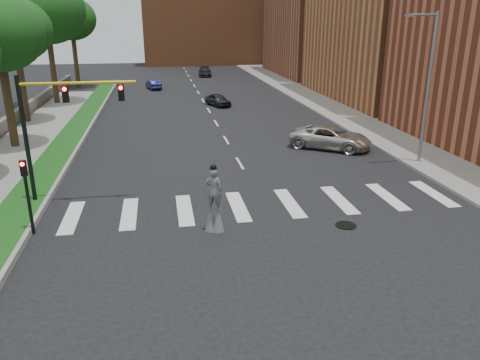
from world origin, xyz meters
TOP-DOWN VIEW (x-y plane):
  - ground_plane at (0.00, 0.00)m, footprint 160.00×160.00m
  - grass_median at (-11.50, 20.00)m, footprint 2.00×60.00m
  - median_curb at (-10.45, 20.00)m, footprint 0.20×60.00m
  - sidewalk_left at (-14.50, 10.00)m, footprint 4.00×60.00m
  - sidewalk_right at (12.50, 25.00)m, footprint 5.00×90.00m
  - stone_wall at (-17.00, 22.00)m, footprint 0.50×56.00m
  - manhole at (3.00, -2.00)m, footprint 0.90×0.90m
  - building_far at (22.00, 54.00)m, footprint 16.00×22.00m
  - building_backdrop at (6.00, 78.00)m, footprint 26.00×14.00m
  - streetlight at (10.90, 6.00)m, footprint 2.05×0.20m
  - traffic_signal at (-9.78, 3.00)m, footprint 5.30×0.23m
  - secondary_signal at (-10.30, -0.50)m, footprint 0.25×0.21m
  - stilt_performer at (-2.73, -1.50)m, footprint 0.82×0.66m
  - suv_crossing at (6.84, 10.46)m, footprint 6.05×5.27m
  - car_near at (1.22, 28.30)m, footprint 2.68×3.91m
  - car_mid at (-5.36, 41.69)m, footprint 2.15×3.85m
  - car_far at (2.51, 54.66)m, footprint 2.26×4.86m
  - tree_3 at (-16.12, 22.87)m, footprint 6.06×6.06m
  - tree_4 at (-15.39, 32.24)m, footprint 7.78×7.78m
  - tree_5 at (-15.09, 45.05)m, footprint 6.17×6.17m

SIDE VIEW (x-z plane):
  - ground_plane at x=0.00m, z-range 0.00..0.00m
  - manhole at x=3.00m, z-range 0.00..0.04m
  - sidewalk_left at x=-14.50m, z-range 0.00..0.18m
  - sidewalk_right at x=12.50m, z-range 0.00..0.18m
  - grass_median at x=-11.50m, z-range 0.00..0.25m
  - median_curb at x=-10.45m, z-range 0.00..0.28m
  - stone_wall at x=-17.00m, z-range 0.00..1.10m
  - car_mid at x=-5.36m, z-range 0.00..1.20m
  - car_near at x=1.22m, z-range 0.00..1.24m
  - car_far at x=2.51m, z-range 0.00..1.37m
  - suv_crossing at x=6.84m, z-range 0.00..1.55m
  - stilt_performer at x=-2.73m, z-range -0.28..2.71m
  - secondary_signal at x=-10.30m, z-range 0.33..3.56m
  - traffic_signal at x=-9.78m, z-range 1.05..7.25m
  - streetlight at x=10.90m, z-range 0.40..9.40m
  - tree_3 at x=-16.12m, z-range 2.52..12.80m
  - tree_5 at x=-15.09m, z-range 2.90..14.05m
  - building_backdrop at x=6.00m, z-range 0.00..18.00m
  - tree_4 at x=-15.39m, z-range 3.00..15.67m
  - building_far at x=22.00m, z-range 0.00..20.00m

